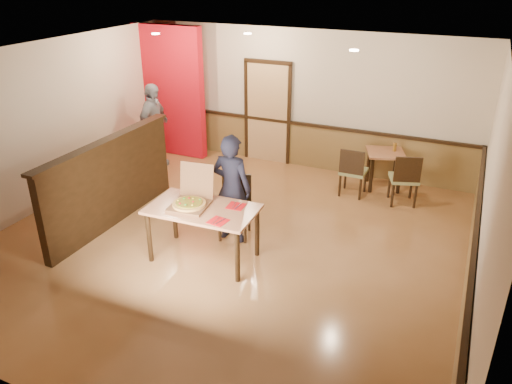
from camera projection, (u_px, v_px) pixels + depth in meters
floor at (227, 241)px, 7.79m from camera, size 7.00×7.00×0.00m
ceiling at (222, 59)px, 6.60m from camera, size 7.00×7.00×0.00m
wall_back at (305, 100)px, 10.09m from camera, size 7.00×0.00×7.00m
wall_left at (43, 127)px, 8.50m from camera, size 0.00×7.00×7.00m
wall_right at (487, 201)px, 5.89m from camera, size 0.00×7.00×7.00m
wainscot_back at (302, 145)px, 10.47m from camera, size 7.00×0.04×0.90m
chair_rail_back at (303, 124)px, 10.25m from camera, size 7.00×0.06×0.06m
wainscot_right at (470, 268)px, 6.31m from camera, size 0.04×7.00×0.90m
chair_rail_right at (475, 235)px, 6.12m from camera, size 0.06×7.00×0.06m
back_door at (268, 113)px, 10.50m from camera, size 0.90×0.06×2.10m
booth_partition at (111, 181)px, 8.06m from camera, size 0.20×3.10×1.44m
red_accent_panel at (170, 92)px, 10.75m from camera, size 1.60×0.20×2.78m
spot_a at (156, 34)px, 8.96m from camera, size 0.14×0.14×0.02m
spot_b at (248, 33)px, 8.97m from camera, size 0.14×0.14×0.02m
spot_c at (354, 50)px, 7.33m from camera, size 0.14×0.14×0.02m
main_table at (203, 215)px, 7.06m from camera, size 1.57×0.95×0.82m
diner_chair at (235, 203)px, 7.79m from camera, size 0.59×0.59×0.98m
side_chair_left at (353, 170)px, 9.09m from camera, size 0.46×0.46×0.93m
side_chair_right at (405, 177)px, 8.74m from camera, size 0.60×0.60×0.96m
side_table at (385, 160)px, 9.41m from camera, size 0.86×0.86×0.72m
diner at (232, 189)px, 7.52m from camera, size 0.63×0.41×1.71m
passerby at (154, 126)px, 10.24m from camera, size 0.50×1.06×1.76m
pizza_box at (191, 201)px, 7.05m from camera, size 0.58×0.66×0.54m
pizza at (189, 204)px, 7.01m from camera, size 0.57×0.57×0.03m
napkin_near at (218, 221)px, 6.65m from camera, size 0.27×0.27×0.01m
napkin_far at (236, 206)px, 7.05m from camera, size 0.26×0.26×0.01m
condiment at (395, 147)px, 9.33m from camera, size 0.06×0.06×0.16m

